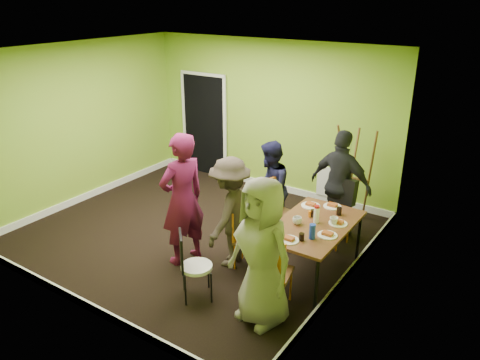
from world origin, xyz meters
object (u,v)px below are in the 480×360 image
at_px(orange_bottle, 310,214).
at_px(person_left_near, 230,213).
at_px(dining_table, 313,228).
at_px(person_front_end, 262,253).
at_px(chair_back_end, 341,197).
at_px(easel, 355,177).
at_px(blue_bottle, 312,232).
at_px(person_standing, 182,200).
at_px(chair_left_far, 277,207).
at_px(chair_front_end, 272,269).
at_px(chair_left_near, 244,235).
at_px(thermos, 316,215).
at_px(person_left_far, 270,189).
at_px(person_back_end, 341,185).
at_px(chair_bentwood, 191,262).

height_order(orange_bottle, person_left_near, person_left_near).
bearing_deg(dining_table, person_front_end, -93.54).
xyz_separation_m(chair_back_end, easel, (-0.05, 0.66, 0.11)).
height_order(easel, blue_bottle, easel).
height_order(easel, person_left_near, easel).
bearing_deg(person_standing, chair_left_far, 162.14).
bearing_deg(chair_front_end, chair_left_near, 128.74).
relative_size(chair_back_end, thermos, 4.71).
distance_m(chair_back_end, thermos, 1.05).
xyz_separation_m(thermos, person_left_far, (-1.06, 0.62, -0.11)).
bearing_deg(chair_front_end, chair_left_far, 104.87).
height_order(person_left_far, person_back_end, person_back_end).
relative_size(person_standing, person_left_far, 1.25).
bearing_deg(blue_bottle, dining_table, 112.66).
height_order(chair_left_far, chair_left_near, chair_left_far).
bearing_deg(person_left_near, blue_bottle, 82.01).
xyz_separation_m(dining_table, chair_front_end, (-0.06, -0.97, -0.14)).
relative_size(chair_front_end, person_left_near, 0.63).
height_order(chair_back_end, person_left_far, person_left_far).
xyz_separation_m(chair_left_near, person_back_end, (0.73, 1.54, 0.37)).
bearing_deg(chair_front_end, person_front_end, -106.25).
bearing_deg(person_front_end, orange_bottle, 106.35).
height_order(chair_front_end, person_standing, person_standing).
relative_size(thermos, person_front_end, 0.12).
relative_size(dining_table, person_back_end, 0.89).
relative_size(easel, person_left_near, 1.05).
bearing_deg(blue_bottle, person_back_end, 100.39).
bearing_deg(person_back_end, person_left_near, 66.54).
distance_m(chair_left_far, person_left_far, 0.32).
bearing_deg(person_left_near, chair_front_end, 50.81).
distance_m(chair_left_near, chair_front_end, 1.04).
height_order(chair_left_far, chair_bentwood, chair_left_far).
distance_m(person_left_far, person_front_end, 2.10).
relative_size(person_left_far, person_front_end, 0.85).
bearing_deg(person_left_near, chair_back_end, 137.57).
bearing_deg(chair_left_far, thermos, 75.60).
distance_m(person_left_far, person_left_near, 1.05).
height_order(person_standing, person_left_near, person_standing).
bearing_deg(person_standing, blue_bottle, 115.54).
bearing_deg(chair_left_far, chair_back_end, 140.98).
relative_size(chair_front_end, person_front_end, 0.56).
xyz_separation_m(blue_bottle, person_left_near, (-1.21, -0.01, -0.07)).
relative_size(easel, person_standing, 0.88).
xyz_separation_m(chair_left_near, orange_bottle, (0.74, 0.48, 0.32)).
relative_size(chair_left_far, person_front_end, 0.57).
xyz_separation_m(easel, person_standing, (-1.52, -2.43, 0.13)).
relative_size(chair_left_far, chair_left_near, 1.19).
relative_size(easel, orange_bottle, 18.74).
xyz_separation_m(dining_table, chair_bentwood, (-1.00, -1.29, -0.20)).
distance_m(dining_table, person_left_far, 1.26).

